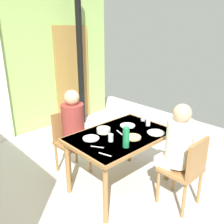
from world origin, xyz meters
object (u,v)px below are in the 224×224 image
(person_near_diner, at_px, (178,141))
(serving_bowl_center, at_px, (104,130))
(water_bottle_green_near, at_px, (126,137))
(chair_near_diner, at_px, (187,169))
(chair_far_diner, at_px, (69,138))
(dining_table, at_px, (120,140))
(person_far_diner, at_px, (74,122))

(person_near_diner, height_order, serving_bowl_center, person_near_diner)
(water_bottle_green_near, bearing_deg, chair_near_diner, -47.22)
(chair_near_diner, relative_size, serving_bowl_center, 5.12)
(chair_far_diner, xyz_separation_m, person_near_diner, (0.52, -1.40, 0.28))
(dining_table, distance_m, chair_far_diner, 0.82)
(chair_near_diner, distance_m, serving_bowl_center, 1.07)
(chair_far_diner, bearing_deg, dining_table, 107.68)
(dining_table, xyz_separation_m, water_bottle_green_near, (-0.19, -0.27, 0.20))
(water_bottle_green_near, bearing_deg, serving_bowl_center, 80.40)
(dining_table, distance_m, person_near_diner, 0.70)
(chair_near_diner, relative_size, person_far_diner, 1.13)
(person_near_diner, distance_m, water_bottle_green_near, 0.59)
(person_near_diner, bearing_deg, chair_near_diner, -90.00)
(chair_near_diner, bearing_deg, person_near_diner, 90.00)
(person_far_diner, bearing_deg, serving_bowl_center, 107.04)
(dining_table, height_order, chair_near_diner, chair_near_diner)
(person_far_diner, xyz_separation_m, water_bottle_green_near, (0.06, -0.90, 0.08))
(dining_table, xyz_separation_m, person_far_diner, (-0.25, 0.63, 0.12))
(person_far_diner, xyz_separation_m, serving_bowl_center, (0.14, -0.45, -0.01))
(dining_table, height_order, person_far_diner, person_far_diner)
(chair_near_diner, bearing_deg, chair_far_diner, 108.66)
(dining_table, relative_size, water_bottle_green_near, 4.80)
(serving_bowl_center, bearing_deg, chair_near_diner, -68.18)
(person_near_diner, bearing_deg, serving_bowl_center, 115.03)
(dining_table, xyz_separation_m, chair_far_diner, (-0.25, 0.77, -0.16))
(person_near_diner, xyz_separation_m, serving_bowl_center, (-0.38, 0.82, -0.01))
(dining_table, bearing_deg, water_bottle_green_near, -124.49)
(dining_table, height_order, person_near_diner, person_near_diner)
(dining_table, relative_size, person_far_diner, 1.63)
(dining_table, xyz_separation_m, chair_near_diner, (0.27, -0.77, -0.16))
(chair_far_diner, xyz_separation_m, water_bottle_green_near, (0.06, -1.04, 0.37))
(chair_near_diner, relative_size, person_near_diner, 1.13)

